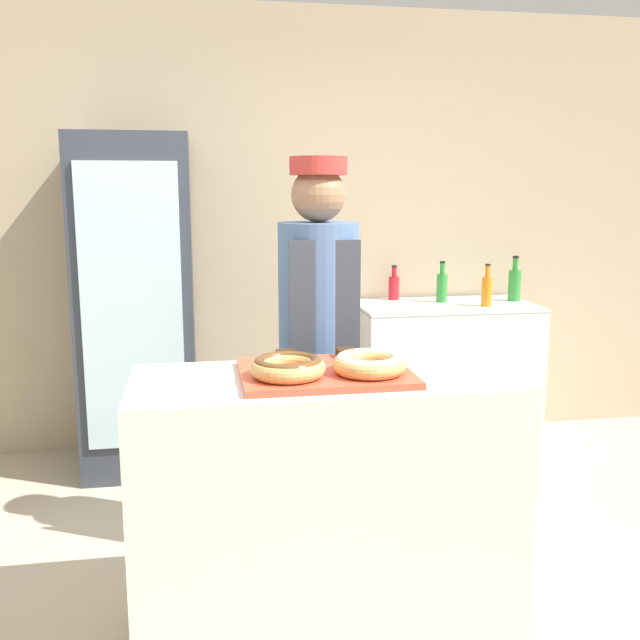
# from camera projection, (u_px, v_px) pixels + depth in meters

# --- Properties ---
(ground_plane) EXTENTS (14.00, 14.00, 0.00)m
(ground_plane) POSITION_uv_depth(u_px,v_px,m) (325.00, 630.00, 2.64)
(ground_plane) COLOR #B7A88E
(wall_back) EXTENTS (8.00, 0.06, 2.70)m
(wall_back) POSITION_uv_depth(u_px,v_px,m) (265.00, 231.00, 4.46)
(wall_back) COLOR tan
(wall_back) RESTS_ON ground_plane
(display_counter) EXTENTS (1.33, 0.57, 0.97)m
(display_counter) POSITION_uv_depth(u_px,v_px,m) (325.00, 508.00, 2.55)
(display_counter) COLOR beige
(display_counter) RESTS_ON ground_plane
(serving_tray) EXTENTS (0.58, 0.46, 0.02)m
(serving_tray) POSITION_uv_depth(u_px,v_px,m) (325.00, 373.00, 2.46)
(serving_tray) COLOR #D84C33
(serving_tray) RESTS_ON display_counter
(donut_chocolate_glaze) EXTENTS (0.25, 0.25, 0.07)m
(donut_chocolate_glaze) POSITION_uv_depth(u_px,v_px,m) (288.00, 366.00, 2.35)
(donut_chocolate_glaze) COLOR tan
(donut_chocolate_glaze) RESTS_ON serving_tray
(donut_light_glaze) EXTENTS (0.25, 0.25, 0.07)m
(donut_light_glaze) POSITION_uv_depth(u_px,v_px,m) (369.00, 363.00, 2.40)
(donut_light_glaze) COLOR tan
(donut_light_glaze) RESTS_ON serving_tray
(brownie_back_left) EXTENTS (0.07, 0.07, 0.03)m
(brownie_back_left) POSITION_uv_depth(u_px,v_px,m) (286.00, 355.00, 2.60)
(brownie_back_left) COLOR #382111
(brownie_back_left) RESTS_ON serving_tray
(brownie_back_right) EXTENTS (0.07, 0.07, 0.03)m
(brownie_back_right) POSITION_uv_depth(u_px,v_px,m) (347.00, 353.00, 2.64)
(brownie_back_right) COLOR #382111
(brownie_back_right) RESTS_ON serving_tray
(baker_person) EXTENTS (0.34, 0.34, 1.74)m
(baker_person) POSITION_uv_depth(u_px,v_px,m) (319.00, 348.00, 3.06)
(baker_person) COLOR #4C4C51
(baker_person) RESTS_ON ground_plane
(beverage_fridge) EXTENTS (0.63, 0.62, 1.90)m
(beverage_fridge) POSITION_uv_depth(u_px,v_px,m) (137.00, 307.00, 4.05)
(beverage_fridge) COLOR #333842
(beverage_fridge) RESTS_ON ground_plane
(chest_freezer) EXTENTS (1.08, 0.60, 0.92)m
(chest_freezer) POSITION_uv_depth(u_px,v_px,m) (443.00, 376.00, 4.45)
(chest_freezer) COLOR white
(chest_freezer) RESTS_ON ground_plane
(bottle_green) EXTENTS (0.07, 0.07, 0.26)m
(bottle_green) POSITION_uv_depth(u_px,v_px,m) (442.00, 286.00, 4.42)
(bottle_green) COLOR #2D8C38
(bottle_green) RESTS_ON chest_freezer
(bottle_green_b) EXTENTS (0.08, 0.08, 0.28)m
(bottle_green_b) POSITION_uv_depth(u_px,v_px,m) (515.00, 284.00, 4.47)
(bottle_green_b) COLOR #2D8C38
(bottle_green_b) RESTS_ON chest_freezer
(bottle_orange) EXTENTS (0.06, 0.06, 0.25)m
(bottle_orange) POSITION_uv_depth(u_px,v_px,m) (487.00, 290.00, 4.26)
(bottle_orange) COLOR orange
(bottle_orange) RESTS_ON chest_freezer
(bottle_red) EXTENTS (0.07, 0.07, 0.22)m
(bottle_red) POSITION_uv_depth(u_px,v_px,m) (394.00, 286.00, 4.52)
(bottle_red) COLOR red
(bottle_red) RESTS_ON chest_freezer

